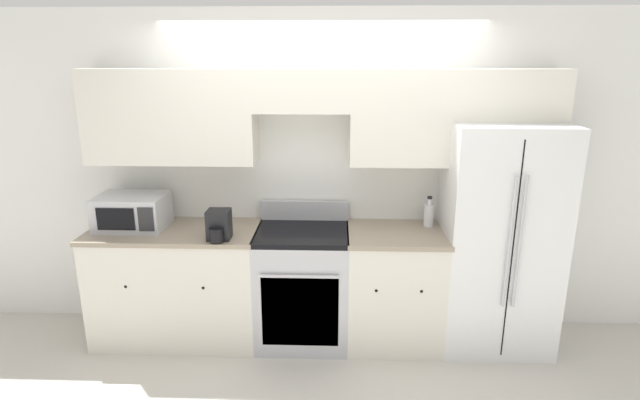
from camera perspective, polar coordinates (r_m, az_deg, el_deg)
name	(u,v)px	position (r m, az deg, el deg)	size (l,w,h in m)	color
ground_plane	(319,359)	(4.02, -0.16, -17.72)	(12.00, 12.00, 0.00)	beige
wall_back	(322,153)	(4.00, 0.23, 5.38)	(8.00, 0.39, 2.60)	white
lower_cabinets_left	(178,284)	(4.25, -15.89, -9.17)	(1.32, 0.64, 0.93)	silver
lower_cabinets_right	(394,287)	(4.08, 8.42, -9.79)	(0.76, 0.64, 0.93)	silver
oven_range	(303,285)	(4.06, -1.99, -9.68)	(0.72, 0.65, 1.09)	#B7B7BC
refrigerator	(497,236)	(4.13, 19.53, -3.93)	(0.84, 0.76, 1.77)	white
microwave	(132,211)	(4.19, -20.67, -1.23)	(0.52, 0.40, 0.26)	#B7B7BC
bottle	(429,214)	(4.05, 12.32, -1.61)	(0.08, 0.08, 0.24)	silver
paper_towel_holder	(219,226)	(3.74, -11.51, -2.94)	(0.17, 0.22, 0.22)	black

